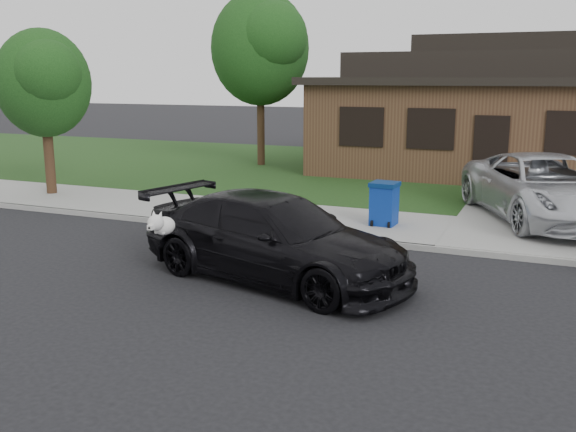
% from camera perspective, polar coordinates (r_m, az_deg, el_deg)
% --- Properties ---
extents(ground, '(120.00, 120.00, 0.00)m').
position_cam_1_polar(ground, '(11.18, -9.84, -5.58)').
color(ground, black).
rests_on(ground, ground).
extents(sidewalk, '(60.00, 3.00, 0.12)m').
position_cam_1_polar(sidewalk, '(15.46, 0.12, -0.18)').
color(sidewalk, gray).
rests_on(sidewalk, ground).
extents(curb, '(60.00, 0.12, 0.12)m').
position_cam_1_polar(curb, '(14.12, -2.22, -1.39)').
color(curb, gray).
rests_on(curb, ground).
extents(lawn, '(60.00, 13.00, 0.13)m').
position_cam_1_polar(lawn, '(22.93, 7.86, 3.82)').
color(lawn, '#193814').
rests_on(lawn, ground).
extents(driveway, '(4.50, 13.00, 0.14)m').
position_cam_1_polar(driveway, '(19.22, 22.97, 1.34)').
color(driveway, gray).
rests_on(driveway, ground).
extents(sedan, '(5.31, 3.18, 1.44)m').
position_cam_1_polar(sedan, '(10.87, -1.22, -1.96)').
color(sedan, black).
rests_on(sedan, ground).
extents(minivan, '(4.55, 5.99, 1.51)m').
position_cam_1_polar(minivan, '(15.87, 21.94, 2.33)').
color(minivan, silver).
rests_on(minivan, driveway).
extents(recycling_bin, '(0.62, 0.65, 0.97)m').
position_cam_1_polar(recycling_bin, '(14.57, 8.54, 1.13)').
color(recycling_bin, navy).
rests_on(recycling_bin, sidewalk).
extents(house, '(12.60, 8.60, 4.65)m').
position_cam_1_polar(house, '(24.03, 18.63, 8.64)').
color(house, '#422B1C').
rests_on(house, ground).
extents(tree_0, '(3.78, 3.60, 6.34)m').
position_cam_1_polar(tree_0, '(24.08, -2.26, 14.85)').
color(tree_0, '#332114').
rests_on(tree_0, ground).
extents(tree_2, '(2.73, 2.60, 4.59)m').
position_cam_1_polar(tree_2, '(19.27, -20.85, 11.12)').
color(tree_2, '#332114').
rests_on(tree_2, ground).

